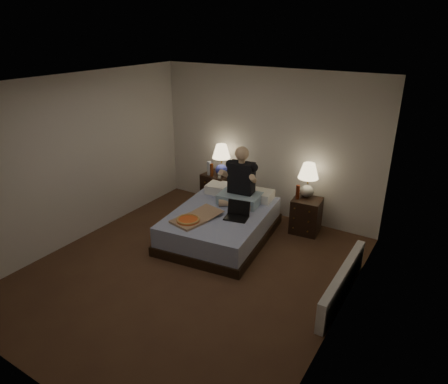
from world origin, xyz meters
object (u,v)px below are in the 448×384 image
Objects in this scene: beer_bottle_left at (212,170)px; radiator at (342,283)px; water_bottle at (209,168)px; beer_bottle_right at (298,192)px; person at (240,176)px; lamp_left at (221,160)px; pizza_box at (188,220)px; nightstand_left at (217,190)px; nightstand_right at (306,216)px; bed at (221,225)px; soda_can at (219,176)px; lamp_right at (308,180)px; laptop at (236,211)px.

beer_bottle_left reaches higher than radiator.
beer_bottle_right is (1.71, -0.05, -0.06)m from water_bottle.
person reaches higher than water_bottle.
lamp_left is 1.55m from beer_bottle_right.
pizza_box is at bearing -69.61° from beer_bottle_left.
beer_bottle_right is at bearing 18.68° from person.
nightstand_left is 2.71× the size of beer_bottle_left.
nightstand_right is at bearing 61.06° from pizza_box.
beer_bottle_right is 0.94m from person.
beer_bottle_left reaches higher than bed.
soda_can is 0.43× the size of beer_bottle_right.
beer_bottle_right is at bearing 35.49° from bed.
lamp_right reaches higher than beer_bottle_right.
beer_bottle_right is (1.52, -0.16, -0.22)m from lamp_left.
soda_can is 1.45m from pizza_box.
bed is at bearing -51.24° from nightstand_left.
nightstand_left reaches higher than nightstand_right.
bed is at bearing -49.51° from beer_bottle_left.
person is (0.81, -0.41, 0.18)m from beer_bottle_left.
beer_bottle_right is at bearing -121.38° from lamp_right.
person is at bearing 155.56° from radiator.
person is at bearing 85.74° from pizza_box.
beer_bottle_left is (0.08, -0.04, -0.01)m from water_bottle.
laptop reaches higher than radiator.
beer_bottle_right is at bearing -6.17° from lamp_left.
beer_bottle_left reaches higher than beer_bottle_right.
beer_bottle_right reaches higher than pizza_box.
beer_bottle_right is at bearing 45.40° from laptop.
radiator is at bearing -19.69° from bed.
lamp_left is (0.08, 0.01, 0.59)m from nightstand_left.
nightstand_left is 1.76m from nightstand_right.
nightstand_right is at bearing 126.67° from radiator.
water_bottle is 2.50× the size of soda_can.
nightstand_right is at bearing 0.36° from water_bottle.
beer_bottle_left is at bearing 154.94° from radiator.
lamp_right reaches higher than bed.
laptop is 0.21× the size of radiator.
nightstand_right is 2.49× the size of beer_bottle_right.
laptop is at bearing -132.92° from nightstand_right.
soda_can reaches higher than nightstand_right.
person is (0.64, -0.39, 0.24)m from soda_can.
beer_bottle_right is at bearing -1.94° from nightstand_left.
nightstand_left is 2.50× the size of water_bottle.
beer_bottle_left is at bearing 123.20° from bed.
laptop is at bearing -41.33° from beer_bottle_left.
nightstand_right reaches higher than radiator.
water_bottle is at bearing 127.57° from laptop.
nightstand_right is 1.02× the size of lamp_left.
nightstand_left is 3.12m from radiator.
bed is at bearing -135.20° from lamp_right.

